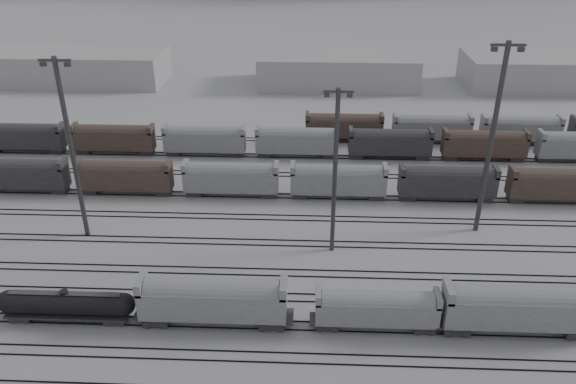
{
  "coord_description": "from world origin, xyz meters",
  "views": [
    {
      "loc": [
        3.45,
        -47.56,
        41.78
      ],
      "look_at": [
        0.33,
        25.75,
        4.0
      ],
      "focal_mm": 35.0,
      "sensor_mm": 36.0,
      "label": 1
    }
  ],
  "objects_px": {
    "hopper_car_b": "(377,307)",
    "light_mast_c": "(335,170)",
    "hopper_car_c": "(521,306)",
    "tank_car_b": "(66,304)",
    "hopper_car_a": "(213,298)"
  },
  "relations": [
    {
      "from": "hopper_car_b",
      "to": "hopper_car_c",
      "type": "height_order",
      "value": "hopper_car_c"
    },
    {
      "from": "hopper_car_a",
      "to": "hopper_car_b",
      "type": "distance_m",
      "value": 17.84
    },
    {
      "from": "hopper_car_a",
      "to": "hopper_car_b",
      "type": "bearing_deg",
      "value": 0.0
    },
    {
      "from": "light_mast_c",
      "to": "hopper_car_b",
      "type": "bearing_deg",
      "value": -74.46
    },
    {
      "from": "hopper_car_c",
      "to": "tank_car_b",
      "type": "bearing_deg",
      "value": -180.0
    },
    {
      "from": "hopper_car_b",
      "to": "light_mast_c",
      "type": "bearing_deg",
      "value": 105.54
    },
    {
      "from": "hopper_car_a",
      "to": "tank_car_b",
      "type": "bearing_deg",
      "value": -180.0
    },
    {
      "from": "tank_car_b",
      "to": "hopper_car_a",
      "type": "distance_m",
      "value": 16.51
    },
    {
      "from": "hopper_car_a",
      "to": "hopper_car_c",
      "type": "distance_m",
      "value": 33.04
    },
    {
      "from": "hopper_car_a",
      "to": "light_mast_c",
      "type": "distance_m",
      "value": 22.31
    },
    {
      "from": "hopper_car_c",
      "to": "hopper_car_b",
      "type": "bearing_deg",
      "value": 180.0
    },
    {
      "from": "tank_car_b",
      "to": "hopper_car_a",
      "type": "bearing_deg",
      "value": 0.0
    },
    {
      "from": "tank_car_b",
      "to": "hopper_car_c",
      "type": "bearing_deg",
      "value": 0.0
    },
    {
      "from": "hopper_car_c",
      "to": "light_mast_c",
      "type": "bearing_deg",
      "value": 141.3
    },
    {
      "from": "hopper_car_c",
      "to": "light_mast_c",
      "type": "height_order",
      "value": "light_mast_c"
    }
  ]
}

